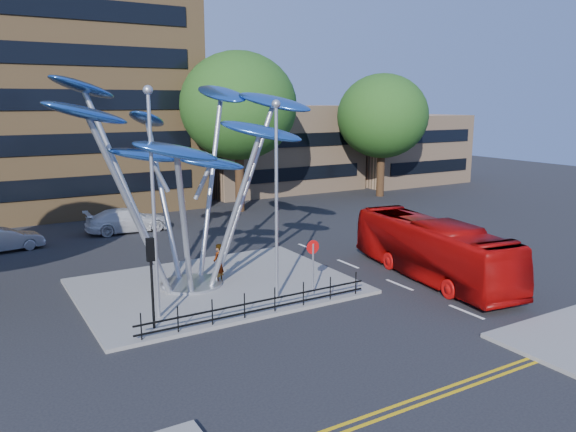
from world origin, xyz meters
TOP-DOWN VIEW (x-y plane):
  - ground at (0.00, 0.00)m, footprint 120.00×120.00m
  - traffic_island at (-1.00, 6.00)m, footprint 12.00×9.00m
  - double_yellow_near at (0.00, -6.00)m, footprint 40.00×0.12m
  - double_yellow_far at (0.00, -6.30)m, footprint 40.00×0.12m
  - brick_tower at (-6.00, 32.00)m, footprint 25.00×15.00m
  - low_building_near at (16.00, 30.00)m, footprint 15.00×8.00m
  - low_building_far at (30.00, 28.00)m, footprint 12.00×8.00m
  - tree_right at (8.00, 22.00)m, footprint 8.80×8.80m
  - tree_far at (22.00, 22.00)m, footprint 8.00×8.00m
  - leaf_sculpture at (-2.07, 6.68)m, footprint 12.72×9.54m
  - street_lamp_left at (-4.50, 3.50)m, footprint 0.36×0.36m
  - street_lamp_right at (0.50, 3.00)m, footprint 0.36×0.36m
  - traffic_light_island at (-5.00, 2.50)m, footprint 0.28×0.18m
  - no_entry_sign_island at (2.00, 2.52)m, footprint 0.60×0.10m
  - pedestrian_railing_front at (-1.00, 1.70)m, footprint 10.00×0.06m
  - red_bus at (8.50, 2.02)m, footprint 3.84×10.55m
  - pedestrian at (-0.78, 6.18)m, footprint 0.80×0.77m
  - parked_car_mid at (-8.79, 18.00)m, footprint 4.28×2.02m
  - parked_car_right at (-1.41, 19.39)m, footprint 5.38×2.34m

SIDE VIEW (x-z plane):
  - ground at x=0.00m, z-range 0.00..0.00m
  - double_yellow_near at x=0.00m, z-range 0.00..0.01m
  - double_yellow_far at x=0.00m, z-range 0.00..0.01m
  - traffic_island at x=-1.00m, z-range 0.00..0.15m
  - pedestrian_railing_front at x=-1.00m, z-range 0.05..1.05m
  - parked_car_mid at x=-8.79m, z-range 0.00..1.36m
  - parked_car_right at x=-1.41m, z-range 0.00..1.54m
  - pedestrian at x=-0.78m, z-range 0.15..2.00m
  - red_bus at x=8.50m, z-range 0.00..2.87m
  - no_entry_sign_island at x=2.00m, z-range 0.59..3.04m
  - traffic_light_island at x=-5.00m, z-range 0.90..4.33m
  - low_building_far at x=30.00m, z-range 0.00..7.00m
  - low_building_near at x=16.00m, z-range 0.00..8.00m
  - street_lamp_right at x=0.50m, z-range 0.94..9.24m
  - street_lamp_left at x=-4.50m, z-range 0.96..9.76m
  - leaf_sculpture at x=-2.07m, z-range 2.12..11.63m
  - tree_far at x=22.00m, z-range 1.70..12.51m
  - tree_right at x=8.00m, z-range 1.98..14.09m
  - brick_tower at x=-6.00m, z-range 0.00..30.00m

